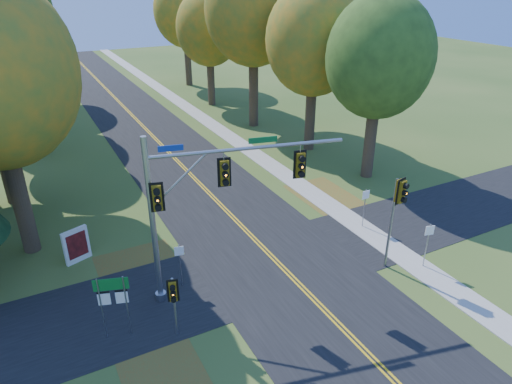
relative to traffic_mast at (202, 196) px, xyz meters
name	(u,v)px	position (x,y,z in m)	size (l,w,h in m)	color
ground	(298,284)	(4.15, -1.48, -5.08)	(160.00, 160.00, 0.00)	#30501C
road_main	(298,283)	(4.15, -1.48, -5.07)	(8.00, 160.00, 0.02)	black
road_cross	(278,263)	(4.15, 0.52, -5.07)	(60.00, 6.00, 0.02)	black
centerline_left	(296,284)	(4.05, -1.48, -5.05)	(0.10, 160.00, 0.01)	gold
centerline_right	(300,283)	(4.25, -1.48, -5.05)	(0.10, 160.00, 0.01)	gold
sidewalk_east	(395,250)	(10.35, -1.48, -5.05)	(1.60, 160.00, 0.06)	#9E998E
leaf_patch_w_near	(144,277)	(-2.35, 2.52, -5.07)	(4.00, 6.00, 0.00)	brown
leaf_patch_e	(337,204)	(10.95, 4.52, -5.07)	(3.50, 8.00, 0.00)	brown
tree_e_a	(380,58)	(15.71, 7.29, 3.45)	(7.20, 7.20, 12.73)	#38281C
tree_e_b	(314,40)	(15.12, 14.09, 3.82)	(7.60, 7.60, 13.33)	#38281C
tree_w_c	(20,56)	(-5.39, 22.99, 2.86)	(6.80, 6.80, 11.91)	#38281C
tree_e_c	(254,9)	(14.03, 22.21, 5.58)	(8.80, 8.80, 15.79)	#38281C
tree_w_d	(3,21)	(-5.98, 31.70, 4.70)	(8.20, 8.20, 14.56)	#38281C
tree_e_d	(209,28)	(13.41, 31.39, 3.16)	(7.00, 7.00, 12.32)	#38281C
tree_w_e	(12,9)	(-4.78, 42.60, 4.99)	(8.40, 8.40, 14.97)	#38281C
tree_e_e	(185,11)	(14.62, 42.10, 4.11)	(7.80, 7.80, 13.74)	#38281C
traffic_mast	(202,196)	(0.00, 0.00, 0.00)	(8.53, 2.17, 7.90)	#94969C
east_signal_pole	(398,202)	(8.94, -2.51, -1.27)	(0.58, 0.68, 5.03)	gray
ped_signal_pole	(173,295)	(-2.23, -2.19, -2.92)	(0.45, 0.53, 2.91)	#97999F
route_sign_cluster	(112,295)	(-4.35, -0.96, -3.01)	(1.32, 0.46, 2.94)	gray
info_kiosk	(76,245)	(-4.97, 5.51, -4.14)	(1.34, 0.66, 1.89)	silver
reg_sign_e_north	(365,202)	(10.46, 1.38, -3.39)	(0.47, 0.07, 2.47)	gray
reg_sign_e_south	(428,238)	(10.59, -3.26, -3.37)	(0.47, 0.15, 2.50)	gray
reg_sign_w	(180,258)	(-0.90, 1.01, -3.51)	(0.43, 0.11, 2.29)	gray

